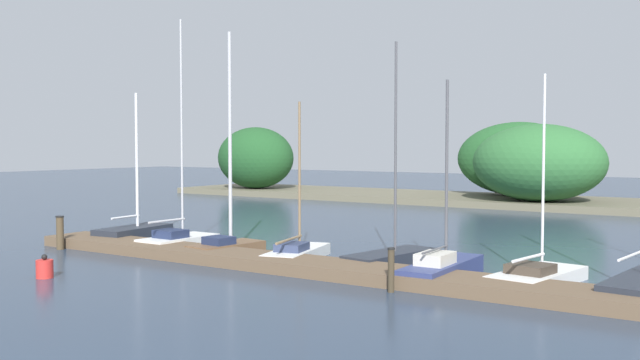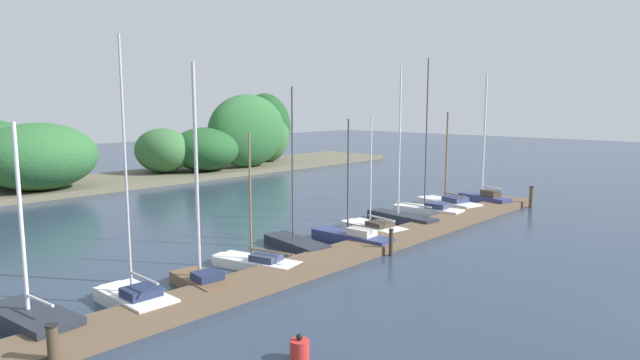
# 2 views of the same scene
# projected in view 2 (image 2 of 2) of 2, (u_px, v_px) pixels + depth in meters

# --- Properties ---
(dock_pier) EXTENTS (29.11, 1.80, 0.35)m
(dock_pier) POSITION_uv_depth(u_px,v_px,m) (373.00, 245.00, 22.62)
(dock_pier) COLOR brown
(dock_pier) RESTS_ON ground
(far_shore) EXTENTS (61.51, 9.06, 7.06)m
(far_shore) POSITION_uv_depth(u_px,v_px,m) (132.00, 149.00, 41.75)
(far_shore) COLOR #66604C
(far_shore) RESTS_ON ground
(sailboat_0) EXTENTS (1.61, 3.41, 5.58)m
(sailboat_0) POSITION_uv_depth(u_px,v_px,m) (30.00, 317.00, 14.51)
(sailboat_0) COLOR #232833
(sailboat_0) RESTS_ON ground
(sailboat_1) EXTENTS (1.32, 3.10, 7.99)m
(sailboat_1) POSITION_uv_depth(u_px,v_px,m) (134.00, 296.00, 16.20)
(sailboat_1) COLOR white
(sailboat_1) RESTS_ON ground
(sailboat_2) EXTENTS (1.41, 2.88, 7.34)m
(sailboat_2) POSITION_uv_depth(u_px,v_px,m) (201.00, 274.00, 17.80)
(sailboat_2) COLOR brown
(sailboat_2) RESTS_ON ground
(sailboat_3) EXTENTS (1.87, 3.66, 5.00)m
(sailboat_3) POSITION_uv_depth(u_px,v_px,m) (255.00, 261.00, 19.95)
(sailboat_3) COLOR white
(sailboat_3) RESTS_ON ground
(sailboat_4) EXTENTS (1.68, 3.68, 6.73)m
(sailboat_4) POSITION_uv_depth(u_px,v_px,m) (294.00, 242.00, 22.67)
(sailboat_4) COLOR #232833
(sailboat_4) RESTS_ON ground
(sailboat_5) EXTENTS (1.14, 4.05, 5.40)m
(sailboat_5) POSITION_uv_depth(u_px,v_px,m) (351.00, 237.00, 23.42)
(sailboat_5) COLOR navy
(sailboat_5) RESTS_ON ground
(sailboat_6) EXTENTS (1.83, 3.66, 5.48)m
(sailboat_6) POSITION_uv_depth(u_px,v_px,m) (372.00, 227.00, 25.62)
(sailboat_6) COLOR white
(sailboat_6) RESTS_ON ground
(sailboat_7) EXTENTS (1.38, 4.17, 7.91)m
(sailboat_7) POSITION_uv_depth(u_px,v_px,m) (400.00, 216.00, 27.52)
(sailboat_7) COLOR #232833
(sailboat_7) RESTS_ON ground
(sailboat_8) EXTENTS (1.51, 3.97, 8.42)m
(sailboat_8) POSITION_uv_depth(u_px,v_px,m) (427.00, 209.00, 29.53)
(sailboat_8) COLOR white
(sailboat_8) RESTS_ON ground
(sailboat_9) EXTENTS (2.26, 4.34, 5.59)m
(sailboat_9) POSITION_uv_depth(u_px,v_px,m) (447.00, 202.00, 31.64)
(sailboat_9) COLOR white
(sailboat_9) RESTS_ON ground
(sailboat_10) EXTENTS (1.68, 3.55, 7.77)m
(sailboat_10) POSITION_uv_depth(u_px,v_px,m) (484.00, 197.00, 32.52)
(sailboat_10) COLOR navy
(sailboat_10) RESTS_ON ground
(mooring_piling_0) EXTENTS (0.29, 0.29, 1.17)m
(mooring_piling_0) POSITION_uv_depth(u_px,v_px,m) (53.00, 349.00, 12.10)
(mooring_piling_0) COLOR #4C3D28
(mooring_piling_0) RESTS_ON ground
(mooring_piling_1) EXTENTS (0.19, 0.19, 1.10)m
(mooring_piling_1) POSITION_uv_depth(u_px,v_px,m) (391.00, 242.00, 21.55)
(mooring_piling_1) COLOR #3D3323
(mooring_piling_1) RESTS_ON ground
(mooring_piling_2) EXTENTS (0.27, 0.27, 1.28)m
(mooring_piling_2) POSITION_uv_depth(u_px,v_px,m) (531.00, 197.00, 31.47)
(mooring_piling_2) COLOR brown
(mooring_piling_2) RESTS_ON ground
(channel_buoy_0) EXTENTS (0.46, 0.46, 0.66)m
(channel_buoy_0) POSITION_uv_depth(u_px,v_px,m) (300.00, 350.00, 12.80)
(channel_buoy_0) COLOR red
(channel_buoy_0) RESTS_ON ground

